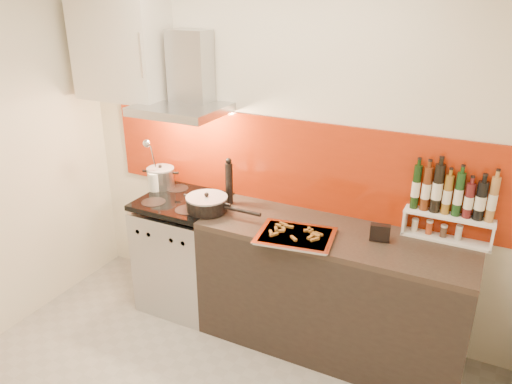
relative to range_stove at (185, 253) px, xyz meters
The scene contains 13 objects.
back_wall 1.15m from the range_stove, 23.53° to the left, with size 3.40×0.02×2.60m, color silver.
backsplash 1.12m from the range_stove, 21.33° to the left, with size 3.00×0.02×0.64m, color #942208.
range_stove is the anchor object (origin of this frame).
counter 1.20m from the range_stove, ahead, with size 1.80×0.60×0.90m.
range_hood 1.31m from the range_stove, 90.00° to the left, with size 0.62×0.50×0.61m.
upper_cabinet 1.61m from the range_stove, 166.72° to the left, with size 0.70×0.35×0.72m, color silver.
stock_pot 0.63m from the range_stove, 155.16° to the left, with size 0.22×0.22×0.19m.
saute_pan 0.60m from the range_stove, 16.94° to the right, with size 0.58×0.30×0.14m.
utensil_jar 0.65m from the range_stove, behind, with size 0.09×0.14×0.44m.
pepper_mill 0.73m from the range_stove, 17.78° to the left, with size 0.06×0.06×0.35m.
step_shelf 1.99m from the range_stove, ahead, with size 0.54×0.15×0.49m.
caddy_box 1.57m from the range_stove, ahead, with size 0.12×0.05×0.11m, color black.
baking_tray 1.12m from the range_stove, 10.06° to the right, with size 0.53×0.44×0.03m.
Camera 1 is at (1.35, -1.72, 2.40)m, focal length 35.00 mm.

